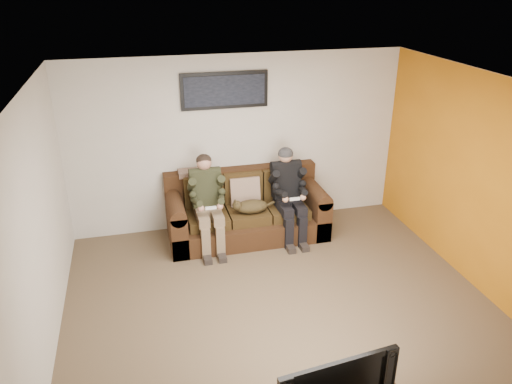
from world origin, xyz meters
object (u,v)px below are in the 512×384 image
object	(u,v)px
person_right	(288,189)
sofa	(246,212)
cat	(250,206)
television	(332,382)
person_left	(207,197)
framed_poster	(225,90)

from	to	relation	value
person_right	sofa	bearing A→B (deg)	162.01
cat	television	world-z (taller)	television
person_right	television	size ratio (longest dim) A/B	1.32
person_left	person_right	distance (m)	1.19
sofa	framed_poster	bearing A→B (deg)	117.52
person_left	framed_poster	size ratio (longest dim) A/B	1.05
cat	person_right	bearing A→B (deg)	5.92
sofa	television	distance (m)	3.80
person_left	person_right	size ratio (longest dim) A/B	0.99
person_right	framed_poster	size ratio (longest dim) A/B	1.06
sofa	person_right	xyz separation A→B (m)	(0.59, -0.19, 0.39)
person_left	framed_poster	world-z (taller)	framed_poster
framed_poster	television	size ratio (longest dim) A/B	1.25
sofa	cat	xyz separation A→B (m)	(0.01, -0.25, 0.21)
television	framed_poster	bearing A→B (deg)	83.72
television	cat	bearing A→B (deg)	80.31
sofa	person_right	distance (m)	0.74
person_right	cat	distance (m)	0.61
person_right	framed_poster	xyz separation A→B (m)	(-0.79, 0.58, 1.35)
cat	television	xyz separation A→B (m)	(-0.20, -3.53, 0.14)
sofa	framed_poster	distance (m)	1.80
person_right	television	xyz separation A→B (m)	(-0.78, -3.59, -0.04)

